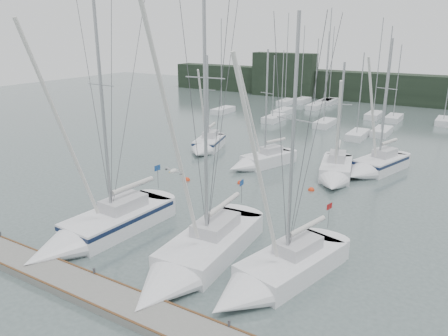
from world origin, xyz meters
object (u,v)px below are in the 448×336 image
at_px(sailboat_near_left, 94,231).
at_px(sailboat_mid_a, 206,146).
at_px(sailboat_near_right, 269,277).
at_px(buoy_b, 311,190).
at_px(sailboat_mid_b, 257,162).
at_px(sailboat_mid_d, 373,167).
at_px(buoy_a, 240,183).
at_px(buoy_c, 187,180).
at_px(sailboat_near_center, 190,262).
at_px(sailboat_mid_c, 335,174).

relative_size(sailboat_near_left, sailboat_mid_a, 1.49).
height_order(sailboat_near_right, buoy_b, sailboat_near_right).
relative_size(sailboat_near_right, buoy_b, 26.99).
distance_m(sailboat_mid_b, sailboat_mid_d, 10.33).
bearing_deg(sailboat_near_left, buoy_a, 83.10).
height_order(sailboat_mid_b, buoy_c, sailboat_mid_b).
relative_size(sailboat_near_left, buoy_b, 30.01).
relative_size(sailboat_mid_d, buoy_b, 23.87).
relative_size(sailboat_near_center, buoy_b, 32.63).
distance_m(sailboat_near_center, sailboat_mid_a, 23.89).
height_order(sailboat_mid_d, buoy_b, sailboat_mid_d).
bearing_deg(sailboat_near_center, buoy_a, 104.60).
height_order(sailboat_near_right, buoy_c, sailboat_near_right).
height_order(sailboat_mid_d, buoy_c, sailboat_mid_d).
relative_size(sailboat_mid_a, sailboat_mid_d, 0.85).
height_order(sailboat_mid_a, sailboat_mid_d, sailboat_mid_d).
xyz_separation_m(sailboat_near_left, sailboat_near_center, (7.06, 0.09, -0.06)).
bearing_deg(buoy_a, sailboat_mid_c, 36.09).
bearing_deg(sailboat_mid_b, sailboat_near_left, -74.82).
relative_size(sailboat_mid_d, buoy_c, 23.06).
xyz_separation_m(sailboat_near_center, buoy_a, (-4.50, 13.48, -0.56)).
xyz_separation_m(sailboat_mid_b, buoy_c, (-3.38, -6.40, -0.52)).
relative_size(sailboat_near_center, sailboat_mid_a, 1.62).
distance_m(buoy_a, buoy_b, 5.85).
bearing_deg(sailboat_mid_d, buoy_b, -97.69).
bearing_deg(buoy_b, sailboat_near_right, -77.86).
bearing_deg(buoy_c, sailboat_mid_b, 62.18).
xyz_separation_m(sailboat_near_center, sailboat_mid_b, (-5.37, 18.18, -0.05)).
height_order(sailboat_mid_c, sailboat_mid_d, sailboat_mid_d).
relative_size(sailboat_mid_a, buoy_a, 19.96).
height_order(sailboat_mid_a, buoy_a, sailboat_mid_a).
height_order(sailboat_near_left, buoy_c, sailboat_near_left).
distance_m(sailboat_near_left, buoy_b, 17.17).
bearing_deg(sailboat_near_center, buoy_c, 122.75).
xyz_separation_m(sailboat_mid_a, buoy_b, (13.64, -5.38, -0.57)).
xyz_separation_m(sailboat_mid_b, buoy_a, (0.87, -4.69, -0.52)).
distance_m(sailboat_near_center, sailboat_mid_d, 22.30).
bearing_deg(sailboat_mid_b, sailboat_mid_d, 41.50).
bearing_deg(sailboat_near_center, sailboat_mid_a, 117.67).
height_order(sailboat_mid_b, sailboat_mid_c, sailboat_mid_b).
bearing_deg(sailboat_mid_a, buoy_b, -37.71).
height_order(sailboat_near_center, buoy_a, sailboat_near_center).
height_order(sailboat_near_right, buoy_a, sailboat_near_right).
relative_size(sailboat_near_left, sailboat_mid_d, 1.26).
relative_size(sailboat_mid_b, sailboat_mid_c, 1.07).
bearing_deg(sailboat_mid_a, buoy_c, -82.63).
relative_size(sailboat_near_center, buoy_a, 32.27).
bearing_deg(buoy_a, sailboat_mid_a, 139.29).
distance_m(sailboat_near_left, sailboat_mid_a, 21.16).
xyz_separation_m(sailboat_near_right, buoy_b, (-3.04, 14.12, -0.53)).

